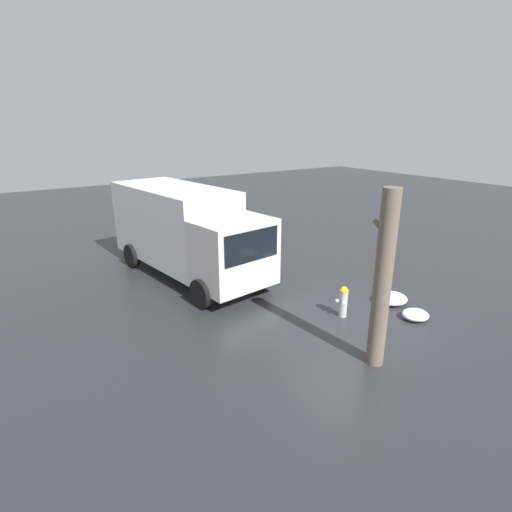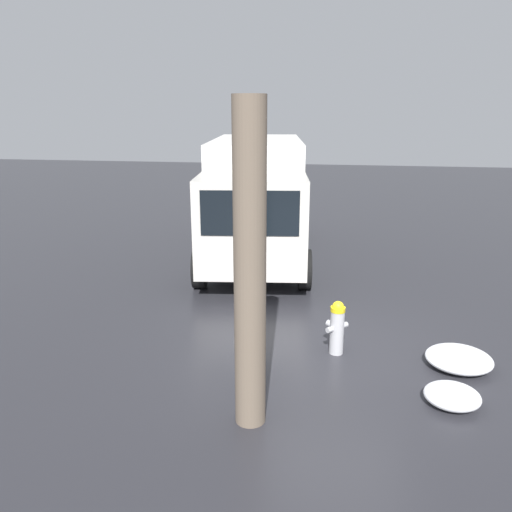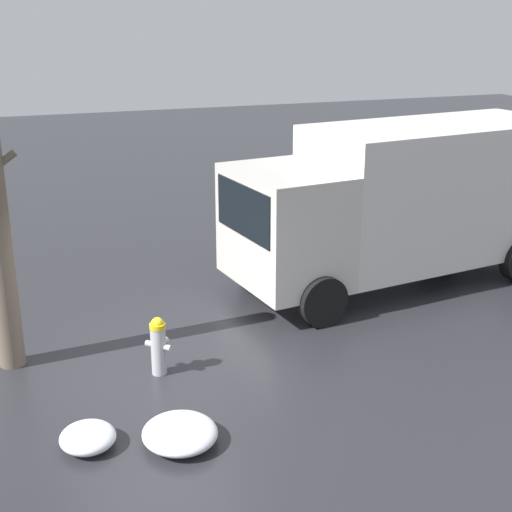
% 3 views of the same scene
% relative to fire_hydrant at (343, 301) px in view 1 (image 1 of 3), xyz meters
% --- Properties ---
extents(ground_plane, '(60.00, 60.00, 0.00)m').
position_rel_fire_hydrant_xyz_m(ground_plane, '(-0.00, -0.00, -0.47)').
color(ground_plane, '#28282D').
extents(fire_hydrant, '(0.37, 0.37, 0.91)m').
position_rel_fire_hydrant_xyz_m(fire_hydrant, '(0.00, 0.00, 0.00)').
color(fire_hydrant, '#B7B7BC').
rests_on(fire_hydrant, ground_plane).
extents(tree_trunk, '(0.59, 0.39, 4.03)m').
position_rel_fire_hydrant_xyz_m(tree_trunk, '(-2.06, 1.07, 1.56)').
color(tree_trunk, '#6B5B4C').
rests_on(tree_trunk, ground_plane).
extents(delivery_truck, '(7.20, 3.32, 3.10)m').
position_rel_fire_hydrant_xyz_m(delivery_truck, '(5.56, 2.25, 1.22)').
color(delivery_truck, beige).
rests_on(delivery_truck, ground_plane).
extents(snow_pile_by_hydrant, '(0.70, 0.75, 0.27)m').
position_rel_fire_hydrant_xyz_m(snow_pile_by_hydrant, '(-1.27, -1.57, -0.34)').
color(snow_pile_by_hydrant, white).
rests_on(snow_pile_by_hydrant, ground_plane).
extents(snow_pile_curbside, '(0.95, 1.01, 0.29)m').
position_rel_fire_hydrant_xyz_m(snow_pile_curbside, '(-0.17, -1.89, -0.33)').
color(snow_pile_curbside, white).
rests_on(snow_pile_curbside, ground_plane).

